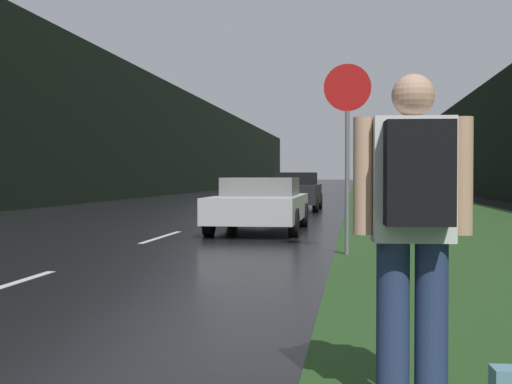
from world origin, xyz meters
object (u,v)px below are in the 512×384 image
car_passing_near (260,203)px  hitchhiker_with_backpack (414,220)px  car_passing_far (296,191)px  stop_sign (347,135)px

car_passing_near → hitchhiker_with_backpack: bearing=101.2°
hitchhiker_with_backpack → car_passing_far: size_ratio=0.40×
stop_sign → car_passing_far: 15.33m
stop_sign → car_passing_near: size_ratio=0.65×
stop_sign → hitchhiker_with_backpack: 7.73m
hitchhiker_with_backpack → car_passing_near: 12.85m
stop_sign → car_passing_near: 5.50m
car_passing_far → stop_sign: bearing=97.7°
stop_sign → car_passing_near: bearing=112.7°
car_passing_near → car_passing_far: 10.20m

